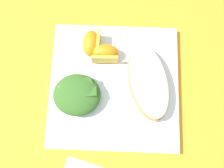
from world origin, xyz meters
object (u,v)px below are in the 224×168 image
at_px(orange_wedge_middle, 90,43).
at_px(white_plate, 112,86).
at_px(cheesy_pizza_bread, 145,82).
at_px(green_salad_pile, 75,95).
at_px(orange_wedge_front, 103,53).

bearing_deg(orange_wedge_middle, white_plate, 120.91).
height_order(cheesy_pizza_bread, green_salad_pile, green_salad_pile).
height_order(cheesy_pizza_bread, orange_wedge_middle, orange_wedge_middle).
xyz_separation_m(cheesy_pizza_bread, green_salad_pile, (0.15, 0.03, 0.00)).
relative_size(cheesy_pizza_bread, green_salad_pile, 1.84).
relative_size(white_plate, cheesy_pizza_bread, 1.52).
bearing_deg(orange_wedge_front, white_plate, 108.90).
bearing_deg(green_salad_pile, cheesy_pizza_bread, -167.03).
relative_size(white_plate, green_salad_pile, 2.80).
bearing_deg(green_salad_pile, white_plate, -159.89).
xyz_separation_m(white_plate, orange_wedge_front, (0.02, -0.07, 0.03)).
bearing_deg(white_plate, green_salad_pile, 20.11).
height_order(orange_wedge_front, orange_wedge_middle, same).
bearing_deg(cheesy_pizza_bread, orange_wedge_middle, -33.49).
bearing_deg(white_plate, orange_wedge_middle, -59.09).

